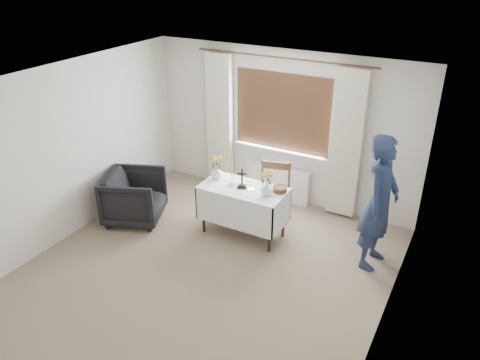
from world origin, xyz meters
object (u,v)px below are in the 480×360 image
at_px(person, 379,203).
at_px(flower_vase_left, 217,173).
at_px(wooden_chair, 273,198).
at_px(flower_vase_right, 267,189).
at_px(armchair, 134,197).
at_px(altar_table, 243,211).
at_px(wooden_cross, 242,178).

xyz_separation_m(person, flower_vase_left, (-2.36, -0.11, -0.06)).
xyz_separation_m(wooden_chair, flower_vase_right, (0.07, -0.37, 0.34)).
bearing_deg(wooden_chair, armchair, -173.70).
bearing_deg(armchair, flower_vase_right, -101.37).
distance_m(altar_table, wooden_cross, 0.53).
height_order(person, flower_vase_right, person).
distance_m(wooden_cross, flower_vase_left, 0.48).
height_order(wooden_chair, wooden_cross, wooden_cross).
relative_size(wooden_chair, armchair, 1.18).
xyz_separation_m(altar_table, armchair, (-1.67, -0.44, 0.01)).
bearing_deg(flower_vase_left, flower_vase_right, -7.74).
bearing_deg(armchair, flower_vase_left, -88.46).
relative_size(altar_table, flower_vase_right, 6.84).
xyz_separation_m(wooden_cross, flower_vase_right, (0.40, -0.03, -0.06)).
bearing_deg(altar_table, person, 6.13).
relative_size(altar_table, wooden_cross, 4.24).
height_order(altar_table, wooden_cross, wooden_cross).
xyz_separation_m(person, wooden_cross, (-1.89, -0.20, -0.01)).
relative_size(wooden_chair, person, 0.56).
height_order(altar_table, person, person).
bearing_deg(armchair, person, -102.43).
distance_m(wooden_chair, flower_vase_right, 0.51).
bearing_deg(armchair, altar_table, -97.96).
bearing_deg(wooden_chair, flower_vase_right, -94.79).
bearing_deg(wooden_cross, wooden_chair, 22.02).
height_order(altar_table, flower_vase_left, flower_vase_left).
distance_m(armchair, flower_vase_right, 2.14).
relative_size(flower_vase_left, flower_vase_right, 1.02).
bearing_deg(flower_vase_left, wooden_chair, 17.15).
bearing_deg(flower_vase_right, armchair, -168.69).
bearing_deg(armchair, wooden_chair, -91.26).
height_order(wooden_cross, flower_vase_right, wooden_cross).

